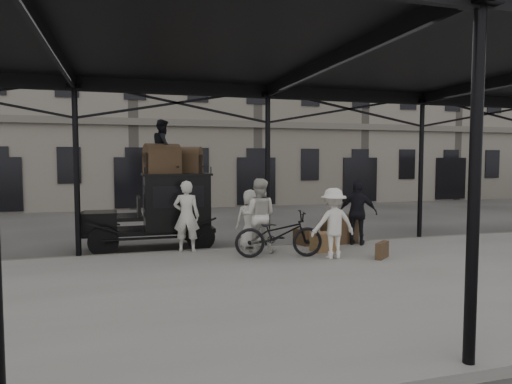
# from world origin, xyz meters

# --- Properties ---
(ground) EXTENTS (120.00, 120.00, 0.00)m
(ground) POSITION_xyz_m (0.00, 0.00, 0.00)
(ground) COLOR #383533
(ground) RESTS_ON ground
(platform) EXTENTS (28.00, 8.00, 0.15)m
(platform) POSITION_xyz_m (0.00, -2.00, 0.07)
(platform) COLOR slate
(platform) RESTS_ON ground
(canopy) EXTENTS (22.50, 9.00, 4.74)m
(canopy) POSITION_xyz_m (0.00, -1.72, 4.60)
(canopy) COLOR black
(canopy) RESTS_ON ground
(building_frontage) EXTENTS (64.00, 8.00, 14.00)m
(building_frontage) POSITION_xyz_m (0.00, 18.00, 7.00)
(building_frontage) COLOR slate
(building_frontage) RESTS_ON ground
(taxi) EXTENTS (3.65, 1.55, 2.18)m
(taxi) POSITION_xyz_m (-2.74, 3.16, 1.20)
(taxi) COLOR black
(taxi) RESTS_ON ground
(porter_left) EXTENTS (0.78, 0.63, 1.88)m
(porter_left) POSITION_xyz_m (-2.31, 1.80, 1.09)
(porter_left) COLOR beige
(porter_left) RESTS_ON platform
(porter_midleft) EXTENTS (1.14, 1.03, 1.93)m
(porter_midleft) POSITION_xyz_m (-0.51, 1.19, 1.12)
(porter_midleft) COLOR beige
(porter_midleft) RESTS_ON platform
(porter_centre) EXTENTS (0.81, 0.55, 1.62)m
(porter_centre) POSITION_xyz_m (-0.58, 1.73, 0.96)
(porter_centre) COLOR beige
(porter_centre) RESTS_ON platform
(porter_official) EXTENTS (1.13, 0.98, 1.83)m
(porter_official) POSITION_xyz_m (2.49, 1.37, 1.06)
(porter_official) COLOR black
(porter_official) RESTS_ON platform
(porter_right) EXTENTS (1.12, 0.65, 1.73)m
(porter_right) POSITION_xyz_m (1.02, -0.06, 1.01)
(porter_right) COLOR silver
(porter_right) RESTS_ON platform
(bicycle) EXTENTS (2.28, 1.14, 1.15)m
(bicycle) POSITION_xyz_m (-0.21, 0.45, 0.72)
(bicycle) COLOR black
(bicycle) RESTS_ON platform
(porter_roof) EXTENTS (0.69, 0.82, 1.52)m
(porter_roof) POSITION_xyz_m (-2.78, 3.06, 2.94)
(porter_roof) COLOR black
(porter_roof) RESTS_ON taxi
(steamer_trunk_roof_near) EXTENTS (1.06, 0.79, 0.70)m
(steamer_trunk_roof_near) POSITION_xyz_m (-2.83, 2.91, 2.53)
(steamer_trunk_roof_near) COLOR #4C3723
(steamer_trunk_roof_near) RESTS_ON taxi
(steamer_trunk_roof_far) EXTENTS (1.02, 0.86, 0.64)m
(steamer_trunk_roof_far) POSITION_xyz_m (-2.08, 3.36, 2.50)
(steamer_trunk_roof_far) COLOR #4C3723
(steamer_trunk_roof_far) RESTS_ON taxi
(steamer_trunk_platform) EXTENTS (1.01, 0.69, 0.69)m
(steamer_trunk_platform) POSITION_xyz_m (2.12, 1.77, 0.50)
(steamer_trunk_platform) COLOR #4C3723
(steamer_trunk_platform) RESTS_ON platform
(wicker_hamper) EXTENTS (0.64, 0.50, 0.50)m
(wicker_hamper) POSITION_xyz_m (1.16, 0.77, 0.40)
(wicker_hamper) COLOR #8A613F
(wicker_hamper) RESTS_ON platform
(suitcase_upright) EXTENTS (0.29, 0.62, 0.45)m
(suitcase_upright) POSITION_xyz_m (0.93, 1.80, 0.38)
(suitcase_upright) COLOR #4C3723
(suitcase_upright) RESTS_ON platform
(suitcase_flat) EXTENTS (0.56, 0.50, 0.40)m
(suitcase_flat) POSITION_xyz_m (2.18, -0.41, 0.35)
(suitcase_flat) COLOR #4C3723
(suitcase_flat) RESTS_ON platform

